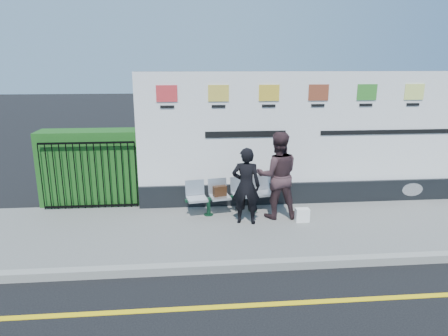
# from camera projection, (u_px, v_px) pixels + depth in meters

# --- Properties ---
(ground) EXTENTS (80.00, 80.00, 0.00)m
(ground) POSITION_uv_depth(u_px,v_px,m) (357.00, 300.00, 5.74)
(ground) COLOR black
(pavement) EXTENTS (14.00, 3.00, 0.12)m
(pavement) POSITION_uv_depth(u_px,v_px,m) (307.00, 227.00, 8.13)
(pavement) COLOR slate
(pavement) RESTS_ON ground
(kerb) EXTENTS (14.00, 0.18, 0.14)m
(kerb) POSITION_uv_depth(u_px,v_px,m) (333.00, 262.00, 6.69)
(kerb) COLOR gray
(kerb) RESTS_ON ground
(yellow_line) EXTENTS (14.00, 0.10, 0.01)m
(yellow_line) POSITION_uv_depth(u_px,v_px,m) (357.00, 300.00, 5.74)
(yellow_line) COLOR yellow
(yellow_line) RESTS_ON ground
(billboard) EXTENTS (8.00, 0.30, 3.00)m
(billboard) POSITION_uv_depth(u_px,v_px,m) (314.00, 148.00, 9.13)
(billboard) COLOR black
(billboard) RESTS_ON pavement
(hedge) EXTENTS (2.35, 0.70, 1.70)m
(hedge) POSITION_uv_depth(u_px,v_px,m) (93.00, 167.00, 9.23)
(hedge) COLOR #1C5319
(hedge) RESTS_ON pavement
(railing) EXTENTS (2.05, 0.06, 1.54)m
(railing) POSITION_uv_depth(u_px,v_px,m) (89.00, 175.00, 8.82)
(railing) COLOR black
(railing) RESTS_ON pavement
(bench) EXTENTS (1.98, 0.82, 0.41)m
(bench) POSITION_uv_depth(u_px,v_px,m) (231.00, 204.00, 8.69)
(bench) COLOR #B5B9BF
(bench) RESTS_ON pavement
(woman_left) EXTENTS (0.64, 0.49, 1.58)m
(woman_left) POSITION_uv_depth(u_px,v_px,m) (246.00, 186.00, 8.01)
(woman_left) COLOR black
(woman_left) RESTS_ON pavement
(woman_right) EXTENTS (0.91, 0.73, 1.83)m
(woman_right) POSITION_uv_depth(u_px,v_px,m) (277.00, 175.00, 8.29)
(woman_right) COLOR #3A2529
(woman_right) RESTS_ON pavement
(handbag_brown) EXTENTS (0.31, 0.20, 0.22)m
(handbag_brown) POSITION_uv_depth(u_px,v_px,m) (220.00, 191.00, 8.54)
(handbag_brown) COLOR black
(handbag_brown) RESTS_ON bench
(carrier_bag_white) EXTENTS (0.28, 0.17, 0.28)m
(carrier_bag_white) POSITION_uv_depth(u_px,v_px,m) (302.00, 215.00, 8.23)
(carrier_bag_white) COLOR white
(carrier_bag_white) RESTS_ON pavement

